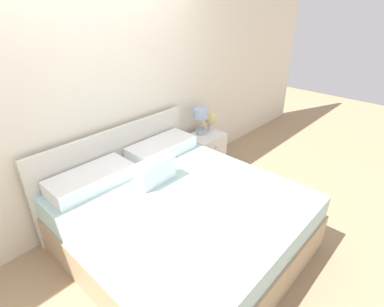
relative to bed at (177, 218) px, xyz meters
name	(u,v)px	position (x,y,z in m)	size (l,w,h in m)	color
ground_plane	(122,203)	(0.00, 0.92, -0.31)	(12.00, 12.00, 0.00)	tan
wall_back	(103,94)	(0.00, 0.99, 0.99)	(8.00, 0.06, 2.60)	silver
bed	(177,218)	(0.00, 0.00, 0.00)	(1.86, 1.98, 0.95)	tan
nightstand	(205,153)	(1.24, 0.72, -0.05)	(0.49, 0.39, 0.53)	white
table_lamp	(201,117)	(1.23, 0.78, 0.45)	(0.20, 0.20, 0.35)	#A8B2BC
flower_vase	(211,120)	(1.42, 0.77, 0.37)	(0.16, 0.16, 0.25)	silver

